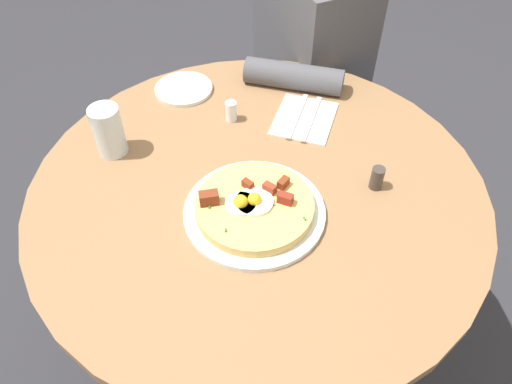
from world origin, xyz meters
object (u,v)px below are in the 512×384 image
object	(u,v)px
water_glass	(108,131)
pizza_plate	(254,212)
breakfast_pizza	(254,205)
bread_plate	(184,89)
pepper_shaker	(377,178)
dining_table	(257,233)
fork	(297,116)
salt_shaker	(231,111)
person_seated	(306,94)
knife	(311,118)

from	to	relation	value
water_glass	pizza_plate	bearing A→B (deg)	-144.84
breakfast_pizza	water_glass	distance (m)	0.38
bread_plate	pepper_shaker	bearing A→B (deg)	-152.60
dining_table	fork	distance (m)	0.31
breakfast_pizza	fork	size ratio (longest dim) A/B	1.34
bread_plate	water_glass	xyz separation A→B (m)	(-0.16, 0.22, 0.05)
dining_table	fork	size ratio (longest dim) A/B	5.51
pizza_plate	bread_plate	size ratio (longest dim) A/B	1.91
breakfast_pizza	salt_shaker	distance (m)	0.31
fork	salt_shaker	bearing A→B (deg)	-70.14
person_seated	pepper_shaker	bearing A→B (deg)	163.36
pizza_plate	water_glass	distance (m)	0.38
water_glass	pepper_shaker	world-z (taller)	water_glass
person_seated	bread_plate	bearing A→B (deg)	104.10
bread_plate	salt_shaker	distance (m)	0.18
water_glass	salt_shaker	size ratio (longest dim) A/B	2.33
pizza_plate	salt_shaker	size ratio (longest dim) A/B	5.65
dining_table	knife	size ratio (longest dim) A/B	5.51
pizza_plate	fork	bearing A→B (deg)	-43.04
salt_shaker	person_seated	bearing A→B (deg)	-53.78
dining_table	pepper_shaker	distance (m)	0.32
fork	dining_table	bearing A→B (deg)	-5.91
knife	water_glass	world-z (taller)	water_glass
dining_table	water_glass	xyz separation A→B (m)	(0.24, 0.26, 0.23)
pizza_plate	salt_shaker	bearing A→B (deg)	-13.78
breakfast_pizza	bread_plate	bearing A→B (deg)	-0.91
dining_table	pepper_shaker	size ratio (longest dim) A/B	18.64
person_seated	breakfast_pizza	world-z (taller)	person_seated
pizza_plate	salt_shaker	xyz separation A→B (m)	(0.30, -0.07, 0.02)
fork	salt_shaker	xyz separation A→B (m)	(0.06, 0.15, 0.02)
dining_table	knife	world-z (taller)	knife
dining_table	pepper_shaker	xyz separation A→B (m)	(-0.11, -0.23, 0.20)
knife	water_glass	bearing A→B (deg)	-59.07
dining_table	breakfast_pizza	size ratio (longest dim) A/B	4.11
breakfast_pizza	pepper_shaker	world-z (taller)	breakfast_pizza
water_glass	salt_shaker	world-z (taller)	water_glass
bread_plate	water_glass	distance (m)	0.28
person_seated	salt_shaker	size ratio (longest dim) A/B	22.06
breakfast_pizza	water_glass	size ratio (longest dim) A/B	2.01
person_seated	water_glass	distance (m)	0.78
salt_shaker	pepper_shaker	size ratio (longest dim) A/B	0.97
dining_table	bread_plate	world-z (taller)	bread_plate
bread_plate	fork	xyz separation A→B (m)	(-0.23, -0.22, 0.00)
fork	knife	bearing A→B (deg)	90.00
knife	dining_table	bearing A→B (deg)	-13.94
person_seated	dining_table	bearing A→B (deg)	140.84
breakfast_pizza	salt_shaker	bearing A→B (deg)	-14.04
person_seated	pizza_plate	size ratio (longest dim) A/B	3.91
knife	water_glass	distance (m)	0.48
breakfast_pizza	salt_shaker	world-z (taller)	breakfast_pizza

